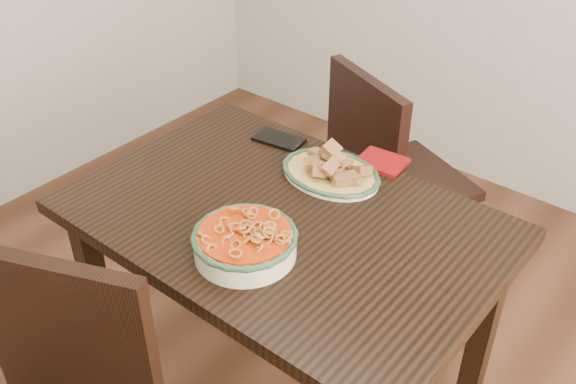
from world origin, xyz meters
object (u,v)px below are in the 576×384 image
Objects in this scene: fish_plate at (331,164)px; smartphone at (279,139)px; chair_far at (386,172)px; noodle_bowl at (245,240)px; dining_table at (283,246)px.

smartphone is (-0.25, 0.06, -0.04)m from fish_plate.
noodle_bowl is (0.12, -0.87, 0.29)m from chair_far.
fish_plate is 0.26m from smartphone.
chair_far is 3.46× the size of noodle_bowl.
fish_plate is at bearing 95.74° from noodle_bowl.
dining_table is 1.26× the size of chair_far.
noodle_bowl is at bearing -84.26° from fish_plate.
dining_table is 0.71m from chair_far.
chair_far reaches higher than smartphone.
fish_plate reaches higher than smartphone.
chair_far reaches higher than dining_table.
fish_plate is 1.14× the size of noodle_bowl.
chair_far is 0.93m from noodle_bowl.
chair_far reaches higher than fish_plate.
fish_plate is at bearing 123.31° from chair_far.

